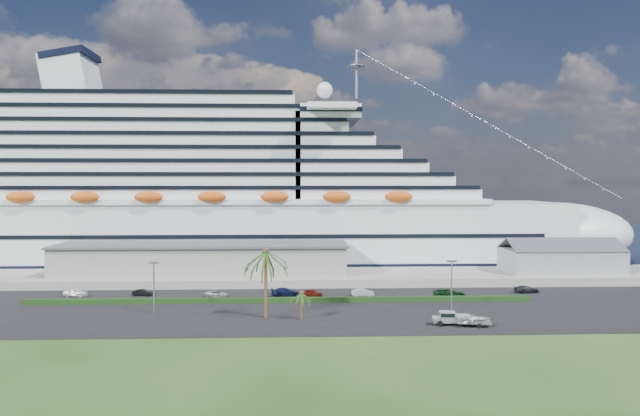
{
  "coord_description": "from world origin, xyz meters",
  "views": [
    {
      "loc": [
        -5.56,
        -91.77,
        21.02
      ],
      "look_at": [
        -0.54,
        30.0,
        16.01
      ],
      "focal_mm": 35.0,
      "sensor_mm": 36.0,
      "label": 1
    }
  ],
  "objects_px": {
    "pickup_truck": "(451,318)",
    "boat_trailer": "(475,319)",
    "parked_car_3": "(286,292)",
    "cruise_ship": "(230,200)"
  },
  "relations": [
    {
      "from": "cruise_ship",
      "to": "parked_car_3",
      "type": "height_order",
      "value": "cruise_ship"
    },
    {
      "from": "parked_car_3",
      "to": "boat_trailer",
      "type": "distance_m",
      "value": 37.62
    },
    {
      "from": "cruise_ship",
      "to": "parked_car_3",
      "type": "xyz_separation_m",
      "value": [
        14.32,
        -41.93,
        -15.8
      ]
    },
    {
      "from": "pickup_truck",
      "to": "boat_trailer",
      "type": "xyz_separation_m",
      "value": [
        3.09,
        -1.37,
        0.07
      ]
    },
    {
      "from": "parked_car_3",
      "to": "boat_trailer",
      "type": "xyz_separation_m",
      "value": [
        27.7,
        -25.45,
        0.37
      ]
    },
    {
      "from": "cruise_ship",
      "to": "pickup_truck",
      "type": "distance_m",
      "value": 78.19
    },
    {
      "from": "cruise_ship",
      "to": "boat_trailer",
      "type": "height_order",
      "value": "cruise_ship"
    },
    {
      "from": "parked_car_3",
      "to": "boat_trailer",
      "type": "height_order",
      "value": "boat_trailer"
    },
    {
      "from": "boat_trailer",
      "to": "cruise_ship",
      "type": "bearing_deg",
      "value": 121.95
    },
    {
      "from": "cruise_ship",
      "to": "pickup_truck",
      "type": "relative_size",
      "value": 33.18
    }
  ]
}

